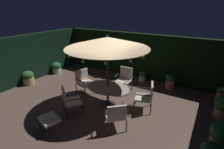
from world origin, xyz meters
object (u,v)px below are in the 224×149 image
Objects in this scene: patio_chair_northeast at (124,78)px; patio_chair_southeast at (70,99)px; potted_plant_left_near at (224,107)px; ottoman_footrest at (49,119)px; potted_plant_left_far at (142,76)px; potted_plant_front_corner at (28,78)px; patio_chair_east at (85,80)px; potted_plant_back_right at (222,136)px; patio_chair_north at (147,95)px; potted_plant_back_center at (221,92)px; patio_dining_table at (108,91)px; patio_chair_south at (116,114)px; potted_plant_right_far at (56,67)px; patio_umbrella at (107,42)px; potted_plant_back_left at (170,81)px.

patio_chair_northeast reaches higher than patio_chair_southeast.
ottoman_footrest is at bearing -142.38° from potted_plant_left_near.
patio_chair_southeast is 1.96× the size of potted_plant_left_far.
patio_chair_east is at bearing 13.66° from potted_plant_front_corner.
potted_plant_back_right is (4.35, 0.83, -0.14)m from patio_chair_southeast.
ottoman_footrest is 5.44m from potted_plant_left_near.
patio_chair_north reaches higher than potted_plant_back_center.
ottoman_footrest is 1.30× the size of potted_plant_back_center.
patio_dining_table is 2.49× the size of potted_plant_front_corner.
patio_chair_south is at bearing -68.32° from patio_chair_northeast.
patio_chair_south reaches higher than potted_plant_left_far.
potted_plant_left_far is (4.40, 1.41, -0.06)m from potted_plant_right_far.
potted_plant_front_corner is (-3.43, 1.65, -0.04)m from ottoman_footrest.
potted_plant_back_right is at bearing -4.36° from patio_umbrella.
patio_chair_southeast is 5.01m from potted_plant_left_near.
potted_plant_back_right reaches higher than ottoman_footrest.
ottoman_footrest is (0.62, -2.33, -0.21)m from patio_chair_east.
patio_umbrella is 3.69× the size of potted_plant_left_near.
patio_chair_southeast reaches higher than ottoman_footrest.
potted_plant_back_right reaches higher than potted_plant_left_far.
patio_umbrella reaches higher than patio_chair_south.
potted_plant_left_near is 1.41m from potted_plant_back_center.
potted_plant_back_right is 0.99× the size of potted_plant_left_near.
patio_dining_table is at bearing 132.02° from patio_chair_south.
patio_chair_south is at bearing -101.01° from potted_plant_back_left.
potted_plant_left_near is (4.39, 2.40, -0.14)m from patio_chair_southeast.
patio_chair_southeast reaches higher than potted_plant_right_far.
patio_chair_northeast reaches higher than potted_plant_right_far.
potted_plant_front_corner is (-4.14, -0.38, -0.26)m from patio_dining_table.
patio_chair_north is at bearing -98.39° from potted_plant_back_left.
potted_plant_back_center reaches higher than ottoman_footrest.
potted_plant_left_far is at bearing 35.25° from potted_plant_front_corner.
potted_plant_right_far is at bearing 90.58° from potted_plant_front_corner.
potted_plant_left_far is (0.24, 2.72, -2.06)m from patio_umbrella.
patio_chair_northeast reaches higher than potted_plant_back_center.
patio_chair_east is 1.50m from patio_chair_southeast.
patio_dining_table is at bearing -17.55° from potted_plant_right_far.
patio_umbrella is 4.21× the size of potted_plant_back_left.
patio_chair_southeast is at bearing -151.40° from potted_plant_left_near.
patio_dining_table reaches higher than potted_plant_back_left.
patio_chair_east is at bearing -168.65° from potted_plant_left_near.
patio_chair_north is 1.50m from patio_chair_south.
patio_chair_east is at bearing -153.81° from potted_plant_back_center.
potted_plant_left_near is (7.75, -0.02, 0.09)m from potted_plant_right_far.
patio_chair_southeast is at bearing 95.35° from ottoman_footrest.
potted_plant_left_far is at bearing 114.68° from patio_chair_north.
potted_plant_back_center is at bearing 21.83° from potted_plant_front_corner.
potted_plant_back_left reaches higher than potted_plant_back_center.
potted_plant_back_left is 1.94m from potted_plant_back_center.
potted_plant_left_near is at bearing 19.78° from patio_umbrella.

